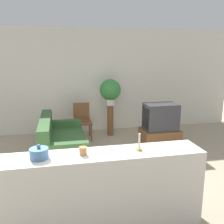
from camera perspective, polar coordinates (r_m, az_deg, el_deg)
ground_plane at (r=3.77m, az=-5.42°, el=-19.83°), size 14.00×14.00×0.00m
wall_back at (r=6.62m, az=-9.10°, el=6.94°), size 9.00×0.06×2.70m
couch at (r=5.08m, az=-11.58°, el=-7.33°), size 0.85×1.67×0.84m
tv_stand at (r=5.60m, az=10.83°, el=-6.08°), size 0.81×0.57×0.45m
television at (r=5.46m, az=11.00°, el=-1.05°), size 0.70×0.46×0.56m
wooden_chair at (r=6.14m, az=-6.86°, el=-1.67°), size 0.44×0.44×0.87m
plant_stand at (r=6.38m, az=-0.40°, el=-1.90°), size 0.16×0.16×0.78m
potted_plant at (r=6.22m, az=-0.41°, el=4.97°), size 0.53×0.53×0.66m
foreground_counter at (r=3.05m, az=-4.39°, el=-17.85°), size 2.58×0.44×0.95m
decorative_bowl at (r=2.81m, az=-16.32°, el=-9.04°), size 0.20×0.20×0.16m
candle_jar at (r=2.81m, az=-6.64°, el=-8.83°), size 0.09×0.09×0.09m
candlestick at (r=2.93m, az=6.23°, el=-7.54°), size 0.07×0.07×0.20m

